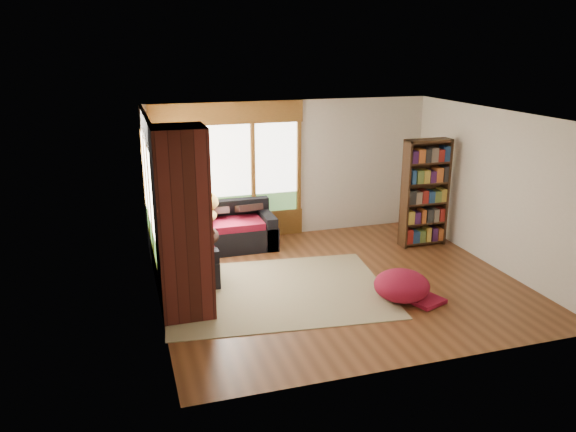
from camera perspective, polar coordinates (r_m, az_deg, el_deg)
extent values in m
plane|color=#512C16|center=(8.93, 5.10, -6.69)|extent=(5.50, 5.50, 0.00)
plane|color=white|center=(8.24, 5.59, 10.10)|extent=(5.50, 5.50, 0.00)
cube|color=silver|center=(10.78, 0.30, 4.82)|extent=(5.50, 0.04, 2.60)
cube|color=silver|center=(6.37, 13.86, -4.52)|extent=(5.50, 0.04, 2.60)
cube|color=silver|center=(7.90, -13.47, -0.26)|extent=(0.04, 5.00, 2.60)
cube|color=silver|center=(9.85, 20.34, 2.55)|extent=(0.04, 5.00, 2.60)
cube|color=brown|center=(10.45, -5.97, 4.61)|extent=(2.82, 0.10, 1.90)
cube|color=white|center=(10.45, -5.97, 4.61)|extent=(2.54, 0.09, 1.62)
cube|color=brown|center=(9.04, -13.85, 2.23)|extent=(0.10, 2.62, 1.90)
cube|color=white|center=(9.04, -13.85, 2.23)|extent=(0.09, 2.36, 1.62)
cube|color=olive|center=(9.76, -14.17, 5.70)|extent=(0.03, 0.72, 0.90)
cube|color=#471914|center=(7.59, -10.65, -0.78)|extent=(0.70, 0.70, 2.60)
cube|color=black|center=(10.29, -7.77, -2.26)|extent=(2.20, 0.90, 0.42)
cube|color=black|center=(10.49, -8.18, 0.41)|extent=(2.20, 0.20, 0.38)
cube|color=black|center=(10.45, -2.38, -1.28)|extent=(0.20, 0.90, 0.60)
cube|color=maroon|center=(10.07, -8.28, -1.08)|extent=(1.90, 0.66, 0.12)
cube|color=black|center=(9.60, -10.95, -3.85)|extent=(0.90, 2.20, 0.42)
cube|color=black|center=(9.45, -13.19, -1.78)|extent=(0.20, 2.20, 0.38)
cube|color=black|center=(8.65, -10.22, -5.58)|extent=(0.90, 0.20, 0.60)
cube|color=maroon|center=(9.20, -10.05, -2.96)|extent=(0.66, 1.20, 0.12)
cube|color=maroon|center=(10.09, -10.75, -1.18)|extent=(0.66, 0.66, 0.12)
cube|color=beige|center=(8.58, -1.11, -7.61)|extent=(3.54, 2.85, 0.01)
cube|color=#392213|center=(10.72, 15.60, 2.40)|extent=(0.04, 0.28, 1.98)
cube|color=#392213|center=(10.32, 11.81, 2.11)|extent=(0.04, 0.28, 1.98)
cube|color=#392213|center=(10.62, 13.39, 2.44)|extent=(0.85, 0.02, 1.98)
cube|color=#392213|center=(10.78, 13.40, -2.51)|extent=(0.77, 0.26, 0.03)
cube|color=#392213|center=(10.66, 13.53, -0.61)|extent=(0.77, 0.26, 0.03)
cube|color=#392213|center=(10.56, 13.67, 1.33)|extent=(0.77, 0.26, 0.03)
cube|color=#392213|center=(10.46, 13.82, 3.31)|extent=(0.77, 0.26, 0.03)
cube|color=#392213|center=(10.38, 13.96, 5.32)|extent=(0.77, 0.26, 0.03)
cube|color=#392213|center=(10.32, 14.11, 7.36)|extent=(0.77, 0.26, 0.03)
cube|color=#726659|center=(10.50, 13.80, 2.23)|extent=(0.73, 0.20, 1.82)
ellipsoid|color=maroon|center=(8.40, 11.48, -6.86)|extent=(0.83, 0.83, 0.44)
ellipsoid|color=olive|center=(9.89, -9.14, 0.08)|extent=(0.94, 0.88, 0.27)
sphere|color=olive|center=(10.04, -7.99, 1.16)|extent=(0.45, 0.45, 0.32)
cone|color=olive|center=(9.97, -8.24, 1.80)|extent=(0.16, 0.16, 0.14)
ellipsoid|color=black|center=(9.01, -8.79, -1.61)|extent=(0.62, 0.86, 0.27)
sphere|color=black|center=(9.24, -9.33, -0.31)|extent=(0.37, 0.37, 0.33)
cone|color=black|center=(9.15, -9.28, 0.38)|extent=(0.13, 0.13, 0.14)
cube|color=black|center=(10.44, -4.30, 1.40)|extent=(0.45, 0.12, 0.45)
cube|color=black|center=(10.33, -7.54, 1.13)|extent=(0.45, 0.12, 0.45)
cube|color=black|center=(9.79, -12.45, -0.04)|extent=(0.45, 0.12, 0.45)
cube|color=black|center=(8.74, -11.80, -2.07)|extent=(0.45, 0.12, 0.45)
cube|color=maroon|center=(10.25, -10.85, 0.84)|extent=(0.42, 0.12, 0.42)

